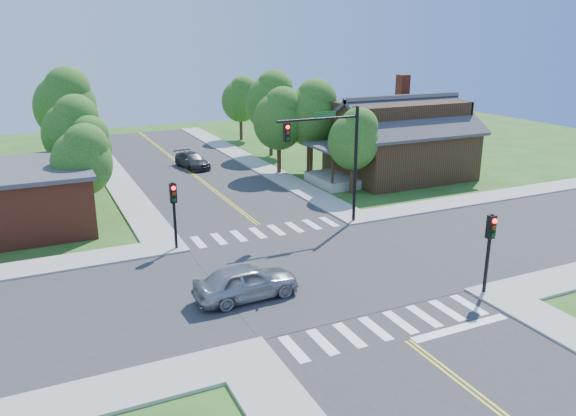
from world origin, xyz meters
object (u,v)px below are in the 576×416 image
signal_pole_nw (174,203)px  signal_pole_se (490,239)px  car_silver (246,282)px  car_dgrey (192,161)px  signal_mast_ne (332,148)px  house_ne (399,136)px

signal_pole_nw → signal_pole_se: bearing=-45.0°
signal_pole_se → car_silver: bearing=157.3°
car_silver → car_dgrey: bearing=-13.0°
signal_mast_ne → signal_pole_se: 11.55m
house_ne → car_silver: (-19.38, -15.73, -2.54)m
signal_pole_se → house_ne: bearing=64.4°
signal_pole_nw → house_ne: bearing=22.7°
signal_pole_se → car_silver: 10.87m
signal_pole_se → car_dgrey: size_ratio=0.81×
car_silver → house_ne: bearing=-53.2°
signal_mast_ne → house_ne: size_ratio=0.55×
signal_mast_ne → car_dgrey: size_ratio=1.53×
signal_pole_se → car_silver: size_ratio=0.81×
signal_mast_ne → signal_pole_se: size_ratio=1.89×
car_dgrey → signal_mast_ne: bearing=-89.2°
signal_pole_se → car_dgrey: 30.37m
signal_pole_nw → car_dgrey: signal_pole_nw is taller
house_ne → signal_pole_nw: bearing=-157.3°
house_ne → signal_mast_ne: bearing=-142.3°
signal_pole_se → car_silver: signal_pole_se is taller
house_ne → car_silver: size_ratio=2.77×
signal_pole_nw → car_silver: bearing=-79.4°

